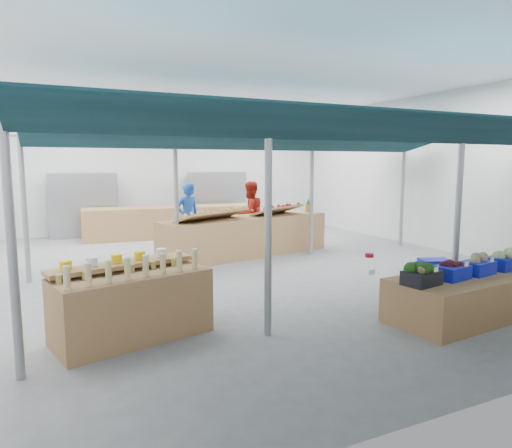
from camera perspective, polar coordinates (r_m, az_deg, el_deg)
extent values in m
plane|color=slate|center=(10.29, -3.59, -5.47)|extent=(13.00, 13.00, 0.00)
plane|color=silver|center=(10.20, -3.80, 18.18)|extent=(13.00, 13.00, 0.00)
plane|color=silver|center=(16.25, -12.22, 6.61)|extent=(12.00, 0.00, 12.00)
plane|color=silver|center=(13.45, 20.97, 6.13)|extent=(0.00, 13.00, 13.00)
cylinder|color=gray|center=(5.39, -28.27, -2.02)|extent=(0.10, 0.10, 3.00)
cylinder|color=gray|center=(9.86, -26.99, 1.99)|extent=(0.10, 0.10, 3.00)
cylinder|color=gray|center=(6.02, 1.53, -0.21)|extent=(0.10, 0.10, 3.00)
cylinder|color=gray|center=(10.22, -9.93, 2.86)|extent=(0.10, 0.10, 3.00)
cylinder|color=gray|center=(8.20, 23.92, 1.21)|extent=(0.10, 0.10, 3.00)
cylinder|color=gray|center=(11.64, 6.95, 3.47)|extent=(0.10, 0.10, 3.00)
cylinder|color=gray|center=(13.48, 17.84, 3.71)|extent=(0.10, 0.10, 3.00)
cylinder|color=gray|center=(6.95, 14.84, 11.73)|extent=(10.00, 0.06, 0.06)
cylinder|color=gray|center=(10.79, -0.95, 10.39)|extent=(10.00, 0.06, 0.06)
cube|color=black|center=(6.46, 18.59, 11.31)|extent=(9.50, 1.28, 0.30)
cube|color=black|center=(7.46, 11.55, 10.99)|extent=(9.50, 1.28, 0.30)
cube|color=black|center=(10.20, 0.57, 10.16)|extent=(9.50, 1.28, 0.30)
cube|color=black|center=(11.38, -2.32, 9.88)|extent=(9.50, 1.28, 0.30)
cube|color=#B23F33|center=(15.42, -20.76, 2.16)|extent=(2.00, 0.50, 2.00)
cube|color=#B23F33|center=(16.40, -4.88, 2.91)|extent=(2.00, 0.50, 2.00)
cube|color=olive|center=(6.35, -15.19, -9.87)|extent=(2.13, 1.32, 0.88)
cube|color=#997247|center=(6.47, -16.33, -4.88)|extent=(2.02, 0.84, 0.06)
cube|color=olive|center=(7.97, 26.49, -7.72)|extent=(3.40, 1.39, 0.64)
cube|color=olive|center=(11.59, -1.21, -1.52)|extent=(4.70, 2.08, 0.98)
cube|color=olive|center=(14.75, -10.46, 0.28)|extent=(5.46, 1.59, 0.97)
cube|color=#101BAD|center=(8.87, 21.39, -6.06)|extent=(0.60, 0.51, 0.61)
imported|color=blue|center=(12.14, -8.53, 0.84)|extent=(0.75, 0.57, 1.83)
imported|color=#9F1D13|center=(12.77, -0.77, 1.25)|extent=(1.02, 0.87, 1.83)
cube|color=black|center=(6.75, 19.97, -6.35)|extent=(0.55, 0.43, 0.20)
cube|color=white|center=(6.60, 21.60, -5.32)|extent=(0.08, 0.02, 0.06)
cube|color=#101BAD|center=(7.25, 23.26, -5.57)|extent=(0.55, 0.43, 0.20)
cube|color=white|center=(7.11, 24.84, -4.59)|extent=(0.08, 0.02, 0.06)
cube|color=#101BAD|center=(7.73, 25.92, -4.93)|extent=(0.55, 0.43, 0.20)
cube|color=white|center=(7.60, 27.44, -4.00)|extent=(0.08, 0.02, 0.06)
cube|color=#101BAD|center=(8.26, 28.42, -4.32)|extent=(0.55, 0.43, 0.20)
sphere|color=brown|center=(6.55, 19.99, -5.51)|extent=(0.09, 0.09, 0.09)
sphere|color=brown|center=(6.49, 19.82, -5.26)|extent=(0.06, 0.06, 0.06)
cylinder|color=red|center=(6.27, 13.99, -3.82)|extent=(0.12, 0.12, 0.05)
cube|color=white|center=(6.27, 14.27, -5.89)|extent=(0.10, 0.01, 0.07)
cube|color=#997247|center=(10.80, -5.50, 1.05)|extent=(2.01, 1.44, 0.26)
cube|color=#997247|center=(12.00, 2.63, 1.73)|extent=(1.65, 1.26, 0.26)
cylinder|color=#8C6019|center=(12.77, 6.52, 1.99)|extent=(0.14, 0.14, 0.22)
cone|color=#26661E|center=(12.76, 6.54, 2.84)|extent=(0.12, 0.12, 0.18)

